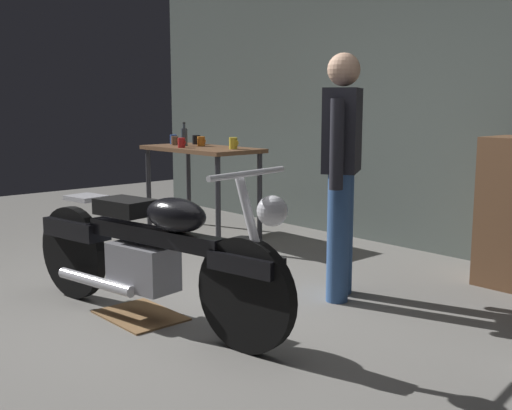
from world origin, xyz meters
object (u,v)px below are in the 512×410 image
object	(u,v)px
person_standing	(342,165)
mug_red_diner	(182,143)
mug_blue_enamel	(174,139)
mug_brown_stoneware	(175,141)
mug_black_matte	(197,140)
bottle	(184,136)
motorcycle	(150,251)
mug_yellow_tall	(233,143)
mug_orange_travel	(201,141)

from	to	relation	value
person_standing	mug_red_diner	distance (m)	2.39
mug_red_diner	mug_blue_enamel	xyz separation A→B (m)	(-0.49, 0.24, 0.00)
mug_brown_stoneware	mug_red_diner	bearing A→B (deg)	-25.27
mug_black_matte	bottle	world-z (taller)	bottle
motorcycle	person_standing	xyz separation A→B (m)	(0.45, 1.25, 0.48)
mug_yellow_tall	mug_black_matte	distance (m)	0.82
motorcycle	mug_blue_enamel	xyz separation A→B (m)	(-2.40, 1.84, 0.50)
motorcycle	mug_brown_stoneware	bearing A→B (deg)	132.81
mug_brown_stoneware	mug_orange_travel	bearing A→B (deg)	23.85
mug_yellow_tall	mug_black_matte	xyz separation A→B (m)	(-0.80, 0.16, -0.01)
mug_red_diner	bottle	world-z (taller)	bottle
person_standing	mug_orange_travel	xyz separation A→B (m)	(-2.43, 0.65, 0.02)
bottle	motorcycle	bearing A→B (deg)	-40.07
mug_brown_stoneware	mug_yellow_tall	bearing A→B (deg)	6.14
mug_yellow_tall	mug_black_matte	bearing A→B (deg)	169.03
mug_yellow_tall	bottle	size ratio (longest dim) A/B	0.48
bottle	mug_red_diner	bearing A→B (deg)	-41.09
mug_yellow_tall	mug_blue_enamel	size ratio (longest dim) A/B	1.09
mug_yellow_tall	mug_brown_stoneware	world-z (taller)	mug_yellow_tall
person_standing	mug_yellow_tall	size ratio (longest dim) A/B	14.42
mug_orange_travel	mug_blue_enamel	size ratio (longest dim) A/B	1.06
mug_yellow_tall	bottle	world-z (taller)	bottle
mug_orange_travel	bottle	size ratio (longest dim) A/B	0.47
mug_yellow_tall	mug_brown_stoneware	distance (m)	0.85
mug_yellow_tall	mug_blue_enamel	distance (m)	0.97
mug_orange_travel	mug_blue_enamel	xyz separation A→B (m)	(-0.41, -0.06, 0.00)
mug_blue_enamel	mug_brown_stoneware	size ratio (longest dim) A/B	1.02
mug_orange_travel	mug_black_matte	world-z (taller)	same
mug_brown_stoneware	bottle	size ratio (longest dim) A/B	0.43
person_standing	mug_red_diner	bearing A→B (deg)	49.48
motorcycle	mug_red_diner	size ratio (longest dim) A/B	20.26
person_standing	mug_black_matte	xyz separation A→B (m)	(-2.68, 0.77, 0.02)
motorcycle	person_standing	distance (m)	1.41
person_standing	mug_black_matte	size ratio (longest dim) A/B	13.90
mug_blue_enamel	motorcycle	bearing A→B (deg)	-37.51
bottle	mug_black_matte	bearing A→B (deg)	114.22
mug_black_matte	mug_red_diner	bearing A→B (deg)	-52.93
mug_yellow_tall	bottle	xyz separation A→B (m)	(-0.70, -0.08, 0.04)
mug_red_diner	mug_brown_stoneware	bearing A→B (deg)	154.73
mug_black_matte	mug_blue_enamel	size ratio (longest dim) A/B	1.13
motorcycle	mug_yellow_tall	distance (m)	2.41
mug_yellow_tall	mug_black_matte	size ratio (longest dim) A/B	0.96
mug_red_diner	mug_brown_stoneware	world-z (taller)	mug_red_diner
person_standing	bottle	bearing A→B (deg)	46.21
motorcycle	mug_yellow_tall	size ratio (longest dim) A/B	18.76
bottle	mug_blue_enamel	bearing A→B (deg)	168.47
mug_orange_travel	bottle	distance (m)	0.19
mug_red_diner	mug_orange_travel	xyz separation A→B (m)	(-0.07, 0.30, -0.00)
mug_red_diner	mug_black_matte	world-z (taller)	same
mug_black_matte	person_standing	bearing A→B (deg)	-15.99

